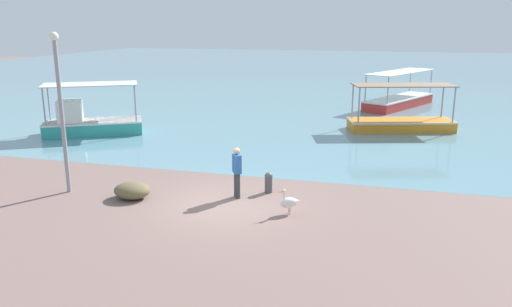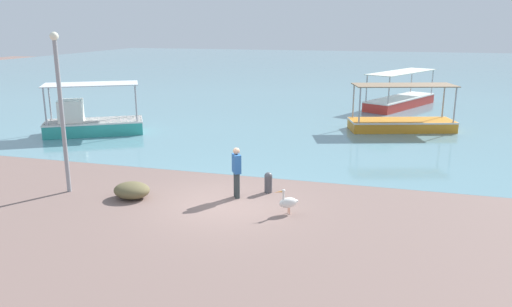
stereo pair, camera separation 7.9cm
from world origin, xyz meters
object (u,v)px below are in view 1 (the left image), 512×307
fishing_boat_far_left (401,121)px  pelican (289,202)px  fisherman_standing (237,171)px  mooring_bollard (269,182)px  net_pile (132,190)px  fishing_boat_outer (399,100)px  lamp_post (61,104)px  fishing_boat_near_right (89,122)px

fishing_boat_far_left → pelican: fishing_boat_far_left is taller
fishing_boat_far_left → fisherman_standing: bearing=-112.7°
mooring_bollard → pelican: bearing=-59.0°
fisherman_standing → net_pile: (-3.30, -0.99, -0.64)m
fishing_boat_outer → lamp_post: (-10.89, -21.53, 2.51)m
fishing_boat_far_left → mooring_bollard: bearing=-110.4°
fishing_boat_outer → pelican: (-3.25, -21.56, -0.13)m
fishing_boat_far_left → lamp_post: size_ratio=1.09×
lamp_post → fishing_boat_far_left: bearing=50.9°
fishing_boat_near_right → fisherman_standing: (10.28, -7.25, 0.25)m
mooring_bollard → fishing_boat_near_right: bearing=149.8°
pelican → mooring_bollard: bearing=121.0°
pelican → net_pile: bearing=180.0°
mooring_bollard → fisherman_standing: size_ratio=0.42×
lamp_post → pelican: bearing=-0.2°
net_pile → pelican: bearing=-0.0°
fishing_boat_far_left → net_pile: size_ratio=4.81×
fisherman_standing → fishing_boat_outer: bearing=75.9°
pelican → lamp_post: (-7.64, 0.02, 2.64)m
fishing_boat_far_left → fishing_boat_near_right: bearing=-161.3°
fisherman_standing → pelican: bearing=-27.2°
fishing_boat_far_left → fisherman_standing: fishing_boat_far_left is taller
fishing_boat_outer → fisherman_standing: fishing_boat_outer is taller
fishing_boat_outer → net_pile: 23.16m
fishing_boat_far_left → mooring_bollard: size_ratio=8.13×
fisherman_standing → net_pile: bearing=-163.3°
fishing_boat_outer → fishing_boat_near_right: (-15.46, -13.31, 0.16)m
fishing_boat_near_right → pelican: size_ratio=6.50×
pelican → lamp_post: 8.08m
net_pile → fishing_boat_near_right: bearing=130.3°
net_pile → mooring_bollard: bearing=22.8°
fishing_boat_outer → fisherman_standing: 21.21m
fisherman_standing → fishing_boat_far_left: bearing=67.3°
fishing_boat_far_left → fishing_boat_near_right: 16.40m
pelican → net_pile: size_ratio=0.67×
lamp_post → net_pile: bearing=-0.5°
fishing_boat_far_left → net_pile: fishing_boat_far_left is taller
fishing_boat_near_right → net_pile: size_ratio=4.33×
fishing_boat_near_right → fisherman_standing: 12.58m
fisherman_standing → net_pile: fisherman_standing is taller
fishing_boat_far_left → fishing_boat_outer: bearing=90.5°
fishing_boat_outer → lamp_post: size_ratio=1.34×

